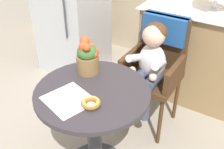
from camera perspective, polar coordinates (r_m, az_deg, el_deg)
name	(u,v)px	position (r m, az deg, el deg)	size (l,w,h in m)	color
cafe_table	(94,116)	(1.80, -3.92, -8.77)	(0.72, 0.72, 0.72)	#332D33
wicker_chair	(158,56)	(2.22, 9.70, 3.92)	(0.42, 0.45, 0.95)	#472D19
seated_child	(150,60)	(2.07, 8.07, 3.07)	(0.27, 0.32, 0.73)	silver
paper_napkin	(69,100)	(1.60, -9.14, -5.28)	(0.27, 0.24, 0.00)	white
donut_front	(91,103)	(1.54, -4.48, -5.94)	(0.11, 0.11, 0.04)	#936033
flower_vase	(87,57)	(1.78, -5.20, 3.79)	(0.15, 0.15, 0.25)	brown
display_counter	(224,61)	(2.69, 22.56, 2.72)	(1.56, 0.62, 0.90)	#93754C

